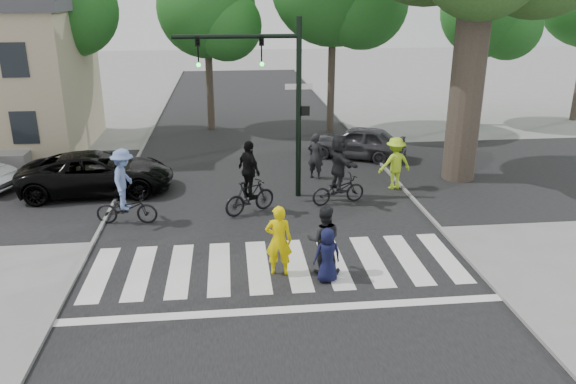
# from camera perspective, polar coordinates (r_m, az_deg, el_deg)

# --- Properties ---
(ground) EXTENTS (120.00, 120.00, 0.00)m
(ground) POSITION_cam_1_polar(r_m,az_deg,el_deg) (13.84, -0.73, -9.32)
(ground) COLOR gray
(ground) RESTS_ON ground
(road_stem) EXTENTS (10.00, 70.00, 0.01)m
(road_stem) POSITION_cam_1_polar(r_m,az_deg,el_deg) (18.36, -2.22, -1.78)
(road_stem) COLOR black
(road_stem) RESTS_ON ground
(road_cross) EXTENTS (70.00, 10.00, 0.01)m
(road_cross) POSITION_cam_1_polar(r_m,az_deg,el_deg) (21.18, -2.80, 1.16)
(road_cross) COLOR black
(road_cross) RESTS_ON ground
(curb_left) EXTENTS (0.10, 70.00, 0.10)m
(curb_left) POSITION_cam_1_polar(r_m,az_deg,el_deg) (18.73, -17.84, -2.17)
(curb_left) COLOR gray
(curb_left) RESTS_ON ground
(curb_right) EXTENTS (0.10, 70.00, 0.10)m
(curb_right) POSITION_cam_1_polar(r_m,az_deg,el_deg) (19.33, 12.88, -1.03)
(curb_right) COLOR gray
(curb_right) RESTS_ON ground
(crosswalk) EXTENTS (10.00, 3.85, 0.01)m
(crosswalk) POSITION_cam_1_polar(r_m,az_deg,el_deg) (14.42, -0.99, -8.03)
(crosswalk) COLOR silver
(crosswalk) RESTS_ON ground
(traffic_signal) EXTENTS (4.45, 0.29, 6.00)m
(traffic_signal) POSITION_cam_1_polar(r_m,az_deg,el_deg) (18.54, -1.54, 10.92)
(traffic_signal) COLOR black
(traffic_signal) RESTS_ON ground
(bg_tree_2) EXTENTS (5.04, 4.80, 8.40)m
(bg_tree_2) POSITION_cam_1_polar(r_m,az_deg,el_deg) (28.70, -7.78, 17.60)
(bg_tree_2) COLOR brown
(bg_tree_2) RESTS_ON ground
(bg_tree_4) EXTENTS (4.83, 4.60, 8.15)m
(bg_tree_4) POSITION_cam_1_polar(r_m,az_deg,el_deg) (31.21, 20.05, 16.53)
(bg_tree_4) COLOR brown
(bg_tree_4) RESTS_ON ground
(pedestrian_woman) EXTENTS (0.72, 0.53, 1.83)m
(pedestrian_woman) POSITION_cam_1_polar(r_m,az_deg,el_deg) (13.92, -0.95, -4.94)
(pedestrian_woman) COLOR yellow
(pedestrian_woman) RESTS_ON ground
(pedestrian_child) EXTENTS (0.74, 0.54, 1.38)m
(pedestrian_child) POSITION_cam_1_polar(r_m,az_deg,el_deg) (13.71, 4.01, -6.43)
(pedestrian_child) COLOR #0F1233
(pedestrian_child) RESTS_ON ground
(pedestrian_adult) EXTENTS (0.94, 0.78, 1.78)m
(pedestrian_adult) POSITION_cam_1_polar(r_m,az_deg,el_deg) (14.03, 3.66, -4.89)
(pedestrian_adult) COLOR black
(pedestrian_adult) RESTS_ON ground
(cyclist_left) EXTENTS (1.91, 1.26, 2.35)m
(cyclist_left) POSITION_cam_1_polar(r_m,az_deg,el_deg) (17.63, -16.23, 0.01)
(cyclist_left) COLOR black
(cyclist_left) RESTS_ON ground
(cyclist_mid) EXTENTS (1.84, 1.36, 2.38)m
(cyclist_mid) POSITION_cam_1_polar(r_m,az_deg,el_deg) (17.79, -3.93, 0.81)
(cyclist_mid) COLOR black
(cyclist_mid) RESTS_ON ground
(cyclist_right) EXTENTS (1.98, 1.83, 2.38)m
(cyclist_right) POSITION_cam_1_polar(r_m,az_deg,el_deg) (18.62, 5.19, 1.90)
(cyclist_right) COLOR black
(cyclist_right) RESTS_ON ground
(car_suv) EXTENTS (5.34, 2.69, 1.45)m
(car_suv) POSITION_cam_1_polar(r_m,az_deg,el_deg) (20.78, -18.80, 1.83)
(car_suv) COLOR black
(car_suv) RESTS_ON ground
(car_grey) EXTENTS (4.38, 3.20, 1.39)m
(car_grey) POSITION_cam_1_polar(r_m,az_deg,el_deg) (24.16, 7.05, 5.06)
(car_grey) COLOR #333237
(car_grey) RESTS_ON ground
(bystander_hivis) EXTENTS (1.35, 0.95, 1.89)m
(bystander_hivis) POSITION_cam_1_polar(r_m,az_deg,el_deg) (20.41, 10.82, 2.88)
(bystander_hivis) COLOR #B8E725
(bystander_hivis) RESTS_ON ground
(bystander_dark) EXTENTS (0.77, 0.70, 1.76)m
(bystander_dark) POSITION_cam_1_polar(r_m,az_deg,el_deg) (21.20, 2.81, 3.66)
(bystander_dark) COLOR black
(bystander_dark) RESTS_ON ground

